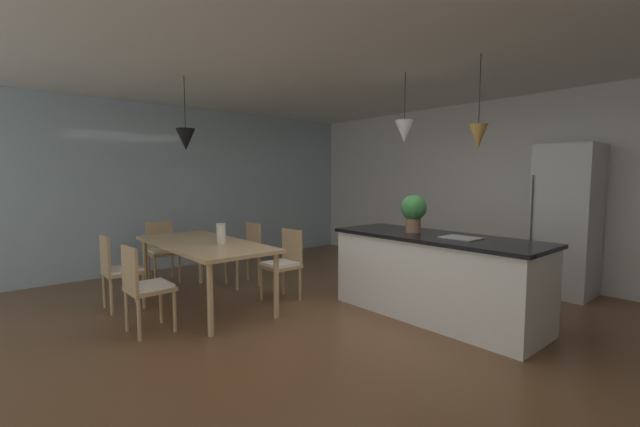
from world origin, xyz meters
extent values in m
cube|color=brown|center=(0.00, 0.00, -0.02)|extent=(10.00, 8.40, 0.04)
cube|color=silver|center=(0.00, 0.00, 2.76)|extent=(10.00, 8.40, 0.12)
cube|color=silver|center=(0.00, 3.26, 1.35)|extent=(10.00, 0.12, 2.70)
cube|color=#9EB7C6|center=(-4.06, 0.00, 1.35)|extent=(0.06, 8.40, 2.70)
cube|color=tan|center=(-1.81, -0.85, 0.73)|extent=(2.08, 0.92, 0.04)
cylinder|color=tan|center=(-2.77, -0.47, 0.37)|extent=(0.06, 0.06, 0.73)
cylinder|color=tan|center=(-0.85, -0.47, 0.37)|extent=(0.06, 0.06, 0.73)
cylinder|color=tan|center=(-2.77, -1.23, 0.37)|extent=(0.06, 0.06, 0.73)
cylinder|color=tan|center=(-0.85, -1.23, 0.37)|extent=(0.06, 0.06, 0.73)
cube|color=tan|center=(-2.28, -1.63, 0.43)|extent=(0.41, 0.41, 0.04)
cube|color=white|center=(-2.28, -1.63, 0.47)|extent=(0.36, 0.36, 0.03)
cube|color=tan|center=(-2.28, -1.81, 0.66)|extent=(0.38, 0.04, 0.42)
cylinder|color=tan|center=(-2.44, -1.46, 0.21)|extent=(0.04, 0.04, 0.41)
cylinder|color=tan|center=(-2.10, -1.47, 0.21)|extent=(0.04, 0.04, 0.41)
cylinder|color=tan|center=(-2.45, -1.80, 0.21)|extent=(0.04, 0.04, 0.41)
cylinder|color=tan|center=(-2.11, -1.81, 0.21)|extent=(0.04, 0.04, 0.41)
cube|color=tan|center=(-1.34, -1.63, 0.43)|extent=(0.42, 0.42, 0.04)
cube|color=white|center=(-1.34, -1.63, 0.47)|extent=(0.38, 0.38, 0.03)
cube|color=tan|center=(-1.33, -1.81, 0.66)|extent=(0.38, 0.05, 0.42)
cylinder|color=tan|center=(-1.52, -1.47, 0.21)|extent=(0.04, 0.04, 0.41)
cylinder|color=tan|center=(-1.18, -1.46, 0.21)|extent=(0.04, 0.04, 0.41)
cylinder|color=tan|center=(-1.50, -1.81, 0.21)|extent=(0.04, 0.04, 0.41)
cylinder|color=tan|center=(-1.16, -1.80, 0.21)|extent=(0.04, 0.04, 0.41)
cube|color=tan|center=(-2.28, -0.07, 0.43)|extent=(0.42, 0.42, 0.04)
cube|color=white|center=(-2.28, -0.07, 0.47)|extent=(0.37, 0.37, 0.03)
cube|color=tan|center=(-2.27, 0.11, 0.66)|extent=(0.38, 0.05, 0.42)
cylinder|color=tan|center=(-2.11, -0.25, 0.21)|extent=(0.04, 0.04, 0.41)
cylinder|color=tan|center=(-2.45, -0.24, 0.21)|extent=(0.04, 0.04, 0.41)
cylinder|color=tan|center=(-2.10, 0.09, 0.21)|extent=(0.04, 0.04, 0.41)
cylinder|color=tan|center=(-2.44, 0.10, 0.21)|extent=(0.04, 0.04, 0.41)
cube|color=tan|center=(-3.17, -0.85, 0.43)|extent=(0.42, 0.42, 0.04)
cube|color=white|center=(-3.17, -0.85, 0.47)|extent=(0.38, 0.38, 0.03)
cube|color=tan|center=(-3.35, -0.84, 0.66)|extent=(0.05, 0.38, 0.42)
cylinder|color=tan|center=(-2.99, -0.69, 0.21)|extent=(0.04, 0.04, 0.41)
cylinder|color=tan|center=(-3.01, -1.03, 0.21)|extent=(0.04, 0.04, 0.41)
cylinder|color=tan|center=(-3.33, -0.67, 0.21)|extent=(0.04, 0.04, 0.41)
cylinder|color=tan|center=(-3.35, -1.01, 0.21)|extent=(0.04, 0.04, 0.41)
cube|color=tan|center=(-1.34, -0.07, 0.43)|extent=(0.41, 0.41, 0.04)
cube|color=white|center=(-1.34, -0.07, 0.47)|extent=(0.37, 0.37, 0.03)
cube|color=tan|center=(-1.35, 0.11, 0.66)|extent=(0.38, 0.04, 0.42)
cylinder|color=tan|center=(-1.17, -0.24, 0.21)|extent=(0.04, 0.04, 0.41)
cylinder|color=tan|center=(-1.51, -0.25, 0.21)|extent=(0.04, 0.04, 0.41)
cylinder|color=tan|center=(-1.18, 0.10, 0.21)|extent=(0.04, 0.04, 0.41)
cylinder|color=tan|center=(-1.52, 0.09, 0.21)|extent=(0.04, 0.04, 0.41)
cube|color=white|center=(0.23, 0.87, 0.44)|extent=(2.23, 0.79, 0.88)
cube|color=black|center=(0.23, 0.87, 0.88)|extent=(2.29, 0.85, 0.04)
cube|color=gray|center=(0.53, 0.87, 0.91)|extent=(0.36, 0.30, 0.01)
cube|color=silver|center=(0.85, 2.86, 0.97)|extent=(0.67, 0.64, 1.94)
cylinder|color=#4C4C4C|center=(0.55, 2.52, 0.97)|extent=(0.02, 0.02, 1.16)
cylinder|color=black|center=(-1.99, -0.96, 2.40)|extent=(0.01, 0.01, 0.61)
cone|color=black|center=(-1.99, -0.96, 1.97)|extent=(0.22, 0.22, 0.25)
cylinder|color=black|center=(-0.21, 0.87, 2.43)|extent=(0.01, 0.01, 0.54)
cone|color=#B7B7B7|center=(-0.21, 0.87, 2.04)|extent=(0.21, 0.21, 0.25)
cylinder|color=black|center=(0.68, 0.87, 2.37)|extent=(0.01, 0.01, 0.66)
cone|color=olive|center=(0.68, 0.87, 1.92)|extent=(0.17, 0.17, 0.24)
cylinder|color=#8C664C|center=(-0.06, 0.87, 0.98)|extent=(0.17, 0.17, 0.16)
sphere|color=#387F3D|center=(-0.06, 0.87, 1.18)|extent=(0.29, 0.29, 0.29)
cylinder|color=silver|center=(-1.56, -0.75, 0.87)|extent=(0.10, 0.10, 0.24)
camera|label=1|loc=(2.70, -2.89, 1.52)|focal=22.70mm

